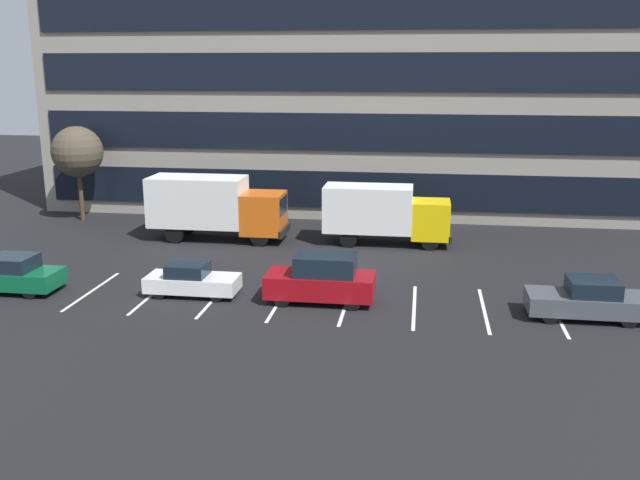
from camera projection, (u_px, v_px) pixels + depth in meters
ground_plane at (327, 273)px, 33.07m from camera, size 120.00×120.00×0.00m
office_building at (363, 47)px, 47.65m from camera, size 41.48×12.87×21.60m
lot_markings at (313, 302)px, 29.08m from camera, size 19.74×5.40×0.01m
box_truck_yellow at (384, 212)px, 38.01m from camera, size 6.96×2.30×3.22m
box_truck_orange at (215, 205)px, 38.94m from camera, size 7.69×2.55×3.56m
sedan_white at (192, 280)px, 29.78m from camera, size 3.93×1.65×1.41m
sedan_charcoal at (587, 300)px, 27.03m from camera, size 4.46×1.87×1.60m
suv_maroon at (322, 279)px, 28.84m from camera, size 4.51×1.91×2.04m
sedan_forest at (10, 275)px, 30.26m from camera, size 4.48×1.88×1.61m
bare_tree at (77, 152)px, 43.39m from camera, size 3.17×3.17×5.94m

